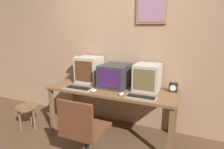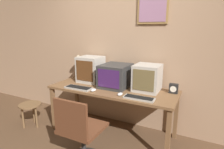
{
  "view_description": "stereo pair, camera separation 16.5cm",
  "coord_description": "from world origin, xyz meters",
  "views": [
    {
      "loc": [
        1.08,
        -1.44,
        1.64
      ],
      "look_at": [
        0.0,
        1.07,
        0.97
      ],
      "focal_mm": 30.0,
      "sensor_mm": 36.0,
      "label": 1
    },
    {
      "loc": [
        1.23,
        -1.37,
        1.64
      ],
      "look_at": [
        0.0,
        1.07,
        0.97
      ],
      "focal_mm": 30.0,
      "sensor_mm": 36.0,
      "label": 2
    }
  ],
  "objects": [
    {
      "name": "wall_back",
      "position": [
        0.0,
        1.51,
        1.3
      ],
      "size": [
        8.0,
        0.08,
        2.6
      ],
      "color": "tan",
      "rests_on": "ground_plane"
    },
    {
      "name": "desk",
      "position": [
        0.0,
        1.07,
        0.68
      ],
      "size": [
        1.95,
        0.73,
        0.76
      ],
      "color": "brown",
      "rests_on": "ground_plane"
    },
    {
      "name": "monitor_left",
      "position": [
        -0.49,
        1.24,
        0.97
      ],
      "size": [
        0.38,
        0.37,
        0.43
      ],
      "color": "#B7B2A8",
      "rests_on": "desk"
    },
    {
      "name": "monitor_center",
      "position": [
        0.01,
        1.17,
        0.93
      ],
      "size": [
        0.42,
        0.48,
        0.35
      ],
      "color": "#333333",
      "rests_on": "desk"
    },
    {
      "name": "monitor_right",
      "position": [
        0.5,
        1.21,
        0.95
      ],
      "size": [
        0.36,
        0.39,
        0.38
      ],
      "color": "#B7B2A8",
      "rests_on": "desk"
    },
    {
      "name": "keyboard_main",
      "position": [
        -0.45,
        0.82,
        0.77
      ],
      "size": [
        0.43,
        0.16,
        0.03
      ],
      "color": "#A8A399",
      "rests_on": "desk"
    },
    {
      "name": "keyboard_side",
      "position": [
        0.52,
        0.82,
        0.77
      ],
      "size": [
        0.4,
        0.14,
        0.03
      ],
      "color": "#A8A399",
      "rests_on": "desk"
    },
    {
      "name": "mouse_near_keyboard",
      "position": [
        -0.17,
        0.81,
        0.78
      ],
      "size": [
        0.06,
        0.1,
        0.04
      ],
      "color": "silver",
      "rests_on": "desk"
    },
    {
      "name": "mouse_far_corner",
      "position": [
        0.24,
        0.84,
        0.78
      ],
      "size": [
        0.06,
        0.11,
        0.03
      ],
      "color": "silver",
      "rests_on": "desk"
    },
    {
      "name": "desk_clock",
      "position": [
        0.87,
        1.26,
        0.83
      ],
      "size": [
        0.12,
        0.07,
        0.14
      ],
      "color": "black",
      "rests_on": "desk"
    },
    {
      "name": "desk_lamp",
      "position": [
        -0.8,
        1.31,
        1.08
      ],
      "size": [
        0.16,
        0.16,
        0.44
      ],
      "color": "tan",
      "rests_on": "desk"
    },
    {
      "name": "office_chair",
      "position": [
        -0.01,
        0.24,
        0.39
      ],
      "size": [
        0.5,
        0.5,
        0.9
      ],
      "color": "black",
      "rests_on": "ground_plane"
    },
    {
      "name": "side_stool",
      "position": [
        -1.35,
        0.64,
        0.32
      ],
      "size": [
        0.37,
        0.37,
        0.4
      ],
      "color": "brown",
      "rests_on": "ground_plane"
    }
  ]
}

